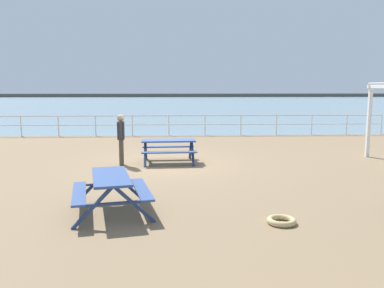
% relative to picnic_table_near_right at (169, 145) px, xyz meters
% --- Properties ---
extents(ground_plane, '(30.00, 24.00, 0.20)m').
position_rel_picnic_table_near_right_xyz_m(ground_plane, '(-0.08, -0.17, -0.68)').
color(ground_plane, '#846B4C').
extents(sea_band, '(142.00, 90.00, 0.01)m').
position_rel_picnic_table_near_right_xyz_m(sea_band, '(-0.08, 52.58, -0.58)').
color(sea_band, gray).
rests_on(sea_band, ground).
extents(distant_shoreline, '(142.00, 6.00, 1.80)m').
position_rel_picnic_table_near_right_xyz_m(distant_shoreline, '(-0.08, 95.58, -0.58)').
color(distant_shoreline, '#4C4C47').
rests_on(distant_shoreline, ground).
extents(seaward_railing, '(23.07, 0.07, 1.08)m').
position_rel_picnic_table_near_right_xyz_m(seaward_railing, '(-0.08, 7.58, 0.17)').
color(seaward_railing, white).
rests_on(seaward_railing, ground).
extents(picnic_table_near_right, '(1.87, 1.61, 0.80)m').
position_rel_picnic_table_near_right_xyz_m(picnic_table_near_right, '(0.00, 0.00, 0.00)').
color(picnic_table_near_right, '#334C84').
rests_on(picnic_table_near_right, ground).
extents(picnic_table_mid_centre, '(1.85, 2.08, 0.80)m').
position_rel_picnic_table_near_right_xyz_m(picnic_table_mid_centre, '(-1.10, -5.38, 0.00)').
color(picnic_table_mid_centre, '#334C84').
rests_on(picnic_table_mid_centre, ground).
extents(visitor, '(0.24, 0.53, 1.66)m').
position_rel_picnic_table_near_right_xyz_m(visitor, '(-1.54, -0.38, 0.36)').
color(visitor, '#4C4233').
rests_on(visitor, ground).
extents(rope_coil, '(0.55, 0.55, 0.11)m').
position_rel_picnic_table_near_right_xyz_m(rope_coil, '(2.18, -6.19, -0.53)').
color(rope_coil, tan).
rests_on(rope_coil, ground).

